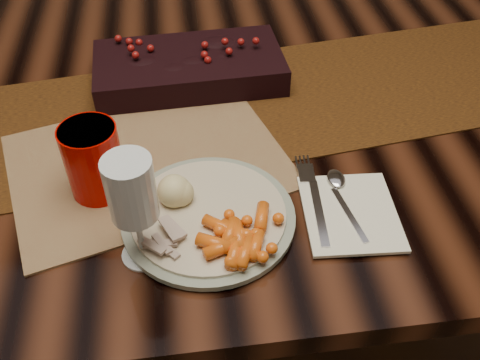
{
  "coord_description": "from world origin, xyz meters",
  "views": [
    {
      "loc": [
        -0.04,
        -0.82,
        1.34
      ],
      "look_at": [
        0.04,
        -0.27,
        0.8
      ],
      "focal_mm": 40.0,
      "sensor_mm": 36.0,
      "label": 1
    }
  ],
  "objects": [
    {
      "name": "floor",
      "position": [
        0.0,
        0.0,
        0.0
      ],
      "size": [
        5.0,
        5.0,
        0.0
      ],
      "primitive_type": "plane",
      "color": "black",
      "rests_on": "ground"
    },
    {
      "name": "mashed_potatoes",
      "position": [
        -0.06,
        -0.26,
        0.79
      ],
      "size": [
        0.09,
        0.08,
        0.05
      ],
      "primitive_type": null,
      "rotation": [
        0.0,
        0.0,
        -0.11
      ],
      "color": "#C8BF89",
      "rests_on": "dinner_plate"
    },
    {
      "name": "table_runner",
      "position": [
        -0.02,
        -0.03,
        0.75
      ],
      "size": [
        1.74,
        0.57,
        0.0
      ],
      "primitive_type": "cube",
      "rotation": [
        0.0,
        0.0,
        0.13
      ],
      "color": "#4F2B10",
      "rests_on": "dining_table"
    },
    {
      "name": "red_cup",
      "position": [
        -0.18,
        -0.21,
        0.81
      ],
      "size": [
        0.09,
        0.09,
        0.12
      ],
      "primitive_type": "cylinder",
      "rotation": [
        0.0,
        0.0,
        -0.06
      ],
      "color": "#B00500",
      "rests_on": "placemat_main"
    },
    {
      "name": "dinner_plate",
      "position": [
        -0.01,
        -0.29,
        0.76
      ],
      "size": [
        0.29,
        0.29,
        0.01
      ],
      "primitive_type": "cylinder",
      "rotation": [
        0.0,
        0.0,
        -0.14
      ],
      "color": "beige",
      "rests_on": "placemat_main"
    },
    {
      "name": "placemat_main",
      "position": [
        -0.1,
        -0.15,
        0.75
      ],
      "size": [
        0.5,
        0.42,
        0.0
      ],
      "primitive_type": "cube",
      "rotation": [
        0.0,
        0.0,
        0.27
      ],
      "color": "#916546",
      "rests_on": "dining_table"
    },
    {
      "name": "turkey_shreds",
      "position": [
        -0.08,
        -0.34,
        0.78
      ],
      "size": [
        0.09,
        0.08,
        0.02
      ],
      "primitive_type": null,
      "rotation": [
        0.0,
        0.0,
        -0.34
      ],
      "color": "#B9A59C",
      "rests_on": "dinner_plate"
    },
    {
      "name": "spoon",
      "position": [
        0.19,
        -0.3,
        0.76
      ],
      "size": [
        0.05,
        0.14,
        0.0
      ],
      "primitive_type": null,
      "rotation": [
        0.0,
        0.0,
        0.16
      ],
      "color": "#9E9CBA",
      "rests_on": "napkin"
    },
    {
      "name": "dining_table",
      "position": [
        0.0,
        0.0,
        0.38
      ],
      "size": [
        1.8,
        1.0,
        0.75
      ],
      "primitive_type": "cube",
      "color": "black",
      "rests_on": "floor"
    },
    {
      "name": "baby_carrots",
      "position": [
        0.01,
        -0.35,
        0.78
      ],
      "size": [
        0.11,
        0.09,
        0.02
      ],
      "primitive_type": null,
      "rotation": [
        0.0,
        0.0,
        -0.02
      ],
      "color": "#E25B12",
      "rests_on": "dinner_plate"
    },
    {
      "name": "centerpiece",
      "position": [
        -0.02,
        0.08,
        0.79
      ],
      "size": [
        0.36,
        0.2,
        0.07
      ],
      "primitive_type": null,
      "rotation": [
        0.0,
        0.0,
        0.05
      ],
      "color": "black",
      "rests_on": "table_runner"
    },
    {
      "name": "wine_glass",
      "position": [
        -0.11,
        -0.35,
        0.84
      ],
      "size": [
        0.08,
        0.08,
        0.17
      ],
      "primitive_type": null,
      "rotation": [
        0.0,
        0.0,
        -0.24
      ],
      "color": "silver",
      "rests_on": "dining_table"
    },
    {
      "name": "napkin",
      "position": [
        0.19,
        -0.31,
        0.76
      ],
      "size": [
        0.15,
        0.17,
        0.01
      ],
      "primitive_type": "cube",
      "rotation": [
        0.0,
        0.0,
        -0.07
      ],
      "color": "silver",
      "rests_on": "placemat_main"
    },
    {
      "name": "fork",
      "position": [
        0.15,
        -0.29,
        0.76
      ],
      "size": [
        0.04,
        0.17,
        0.0
      ],
      "primitive_type": null,
      "rotation": [
        0.0,
        0.0,
        -0.09
      ],
      "color": "#B4B6D1",
      "rests_on": "napkin"
    }
  ]
}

